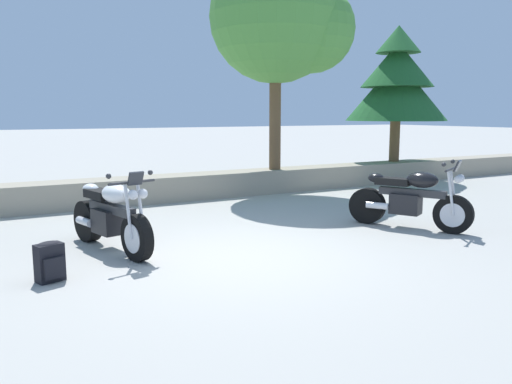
% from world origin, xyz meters
% --- Properties ---
extents(ground_plane, '(120.00, 120.00, 0.00)m').
position_xyz_m(ground_plane, '(0.00, 0.00, 0.00)').
color(ground_plane, '#A3A099').
extents(stone_wall, '(36.00, 0.80, 0.55)m').
position_xyz_m(stone_wall, '(0.00, 4.80, 0.28)').
color(stone_wall, gray).
rests_on(stone_wall, ground).
extents(motorcycle_white_near_left, '(0.85, 2.04, 1.18)m').
position_xyz_m(motorcycle_white_near_left, '(-1.41, 1.13, 0.49)').
color(motorcycle_white_near_left, black).
rests_on(motorcycle_white_near_left, ground).
extents(motorcycle_black_centre, '(1.17, 1.89, 1.18)m').
position_xyz_m(motorcycle_black_centre, '(3.29, 0.16, 0.49)').
color(motorcycle_black_centre, black).
rests_on(motorcycle_black_centre, ground).
extents(rider_backpack, '(0.34, 0.32, 0.47)m').
position_xyz_m(rider_backpack, '(-2.35, 0.12, 0.24)').
color(rider_backpack, black).
rests_on(rider_backpack, ground).
extents(leafy_tree_mid_left, '(3.28, 3.13, 5.18)m').
position_xyz_m(leafy_tree_mid_left, '(3.56, 4.65, 4.09)').
color(leafy_tree_mid_left, brown).
rests_on(leafy_tree_mid_left, stone_wall).
extents(pine_tree_mid_right, '(2.80, 2.80, 3.76)m').
position_xyz_m(pine_tree_mid_right, '(7.47, 4.93, 2.80)').
color(pine_tree_mid_right, brown).
rests_on(pine_tree_mid_right, stone_wall).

